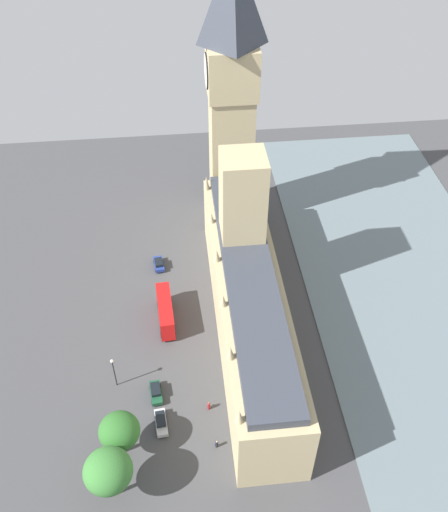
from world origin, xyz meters
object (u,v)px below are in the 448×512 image
at_px(clock_tower, 232,95).
at_px(car_blue_corner, 159,264).
at_px(parliament_building, 247,292).
at_px(pedestrian_trailing, 217,444).
at_px(double_decker_bus_kerbside, 165,311).
at_px(car_silver_by_river_gate, 161,422).
at_px(pedestrian_far_end, 209,406).
at_px(plane_tree_leading, 108,471).
at_px(street_lamp_midblock, 113,368).
at_px(car_dark_green_under_trees, 156,392).
at_px(plane_tree_opposite_hall, 119,431).

height_order(clock_tower, car_blue_corner, clock_tower).
xyz_separation_m(parliament_building, pedestrian_trailing, (7.63, 23.49, -7.84)).
bearing_deg(double_decker_bus_kerbside, car_silver_by_river_gate, -97.25).
height_order(pedestrian_trailing, pedestrian_far_end, pedestrian_far_end).
xyz_separation_m(plane_tree_leading, street_lamp_midblock, (0.24, -18.49, -2.20)).
relative_size(car_dark_green_under_trees, plane_tree_leading, 0.47).
distance_m(plane_tree_opposite_hall, plane_tree_leading, 6.67).
distance_m(parliament_building, plane_tree_leading, 37.12).
distance_m(car_dark_green_under_trees, pedestrian_trailing, 13.49).
bearing_deg(parliament_building, pedestrian_far_end, 63.82).
height_order(car_dark_green_under_trees, street_lamp_midblock, street_lamp_midblock).
relative_size(clock_tower, car_blue_corner, 12.98).
relative_size(double_decker_bus_kerbside, car_dark_green_under_trees, 2.32).
distance_m(clock_tower, plane_tree_opposite_hall, 63.53).
bearing_deg(parliament_building, car_silver_by_river_gate, 49.97).
bearing_deg(double_decker_bus_kerbside, plane_tree_leading, -108.16).
relative_size(car_dark_green_under_trees, street_lamp_midblock, 0.68).
bearing_deg(car_dark_green_under_trees, car_silver_by_river_gate, 91.43).
relative_size(clock_tower, plane_tree_leading, 5.75).
xyz_separation_m(plane_tree_opposite_hall, street_lamp_midblock, (1.43, -12.02, -1.10)).
bearing_deg(double_decker_bus_kerbside, parliament_building, -12.69).
xyz_separation_m(parliament_building, street_lamp_midblock, (23.07, 10.74, -3.84)).
bearing_deg(car_blue_corner, plane_tree_opposite_hall, -105.49).
relative_size(parliament_building, street_lamp_midblock, 8.46).
height_order(double_decker_bus_kerbside, street_lamp_midblock, street_lamp_midblock).
distance_m(parliament_building, street_lamp_midblock, 25.73).
distance_m(parliament_building, pedestrian_trailing, 25.92).
relative_size(double_decker_bus_kerbside, car_silver_by_river_gate, 2.21).
bearing_deg(double_decker_bus_kerbside, clock_tower, 59.36).
xyz_separation_m(car_dark_green_under_trees, car_silver_by_river_gate, (-0.70, 5.52, 0.00)).
height_order(car_blue_corner, pedestrian_trailing, car_blue_corner).
relative_size(parliament_building, pedestrian_far_end, 33.62).
xyz_separation_m(car_silver_by_river_gate, pedestrian_far_end, (-7.65, -2.13, -0.12)).
bearing_deg(car_dark_green_under_trees, clock_tower, -116.79).
bearing_deg(parliament_building, clock_tower, -91.39).
bearing_deg(car_silver_by_river_gate, car_blue_corner, -96.13).
height_order(car_blue_corner, plane_tree_leading, plane_tree_leading).
distance_m(clock_tower, car_dark_green_under_trees, 56.17).
bearing_deg(car_blue_corner, car_dark_green_under_trees, -98.79).
height_order(pedestrian_far_end, street_lamp_midblock, street_lamp_midblock).
xyz_separation_m(double_decker_bus_kerbside, pedestrian_trailing, (-6.84, 25.87, -1.96)).
distance_m(plane_tree_leading, street_lamp_midblock, 18.62).
distance_m(car_silver_by_river_gate, pedestrian_far_end, 7.94).
xyz_separation_m(car_blue_corner, car_silver_by_river_gate, (0.42, 35.69, 0.00)).
bearing_deg(clock_tower, pedestrian_far_end, 79.49).
bearing_deg(car_dark_green_under_trees, plane_tree_opposite_hall, 55.94).
xyz_separation_m(clock_tower, pedestrian_far_end, (9.04, 48.75, -28.32)).
height_order(double_decker_bus_kerbside, plane_tree_opposite_hall, plane_tree_opposite_hall).
distance_m(clock_tower, car_blue_corner, 35.93).
height_order(clock_tower, car_dark_green_under_trees, clock_tower).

